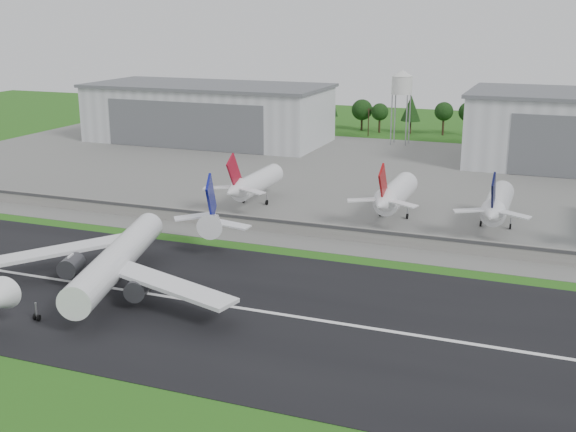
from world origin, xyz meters
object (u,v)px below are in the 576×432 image
at_px(parked_jet_red_a, 253,183).
at_px(parked_jet_red_b, 393,195).
at_px(ground_vehicle, 83,290).
at_px(main_airliner, 116,266).
at_px(parked_jet_navy, 497,205).

relative_size(parked_jet_red_a, parked_jet_red_b, 1.00).
height_order(ground_vehicle, parked_jet_red_a, parked_jet_red_a).
distance_m(ground_vehicle, parked_jet_red_b, 82.72).
bearing_deg(parked_jet_red_a, main_airliner, -88.76).
distance_m(main_airliner, ground_vehicle, 7.52).
relative_size(main_airliner, parked_jet_red_a, 1.86).
bearing_deg(ground_vehicle, main_airliner, -65.09).
relative_size(main_airliner, parked_jet_red_b, 1.86).
height_order(ground_vehicle, parked_jet_red_b, parked_jet_red_b).
bearing_deg(parked_jet_red_a, parked_jet_navy, 0.02).
relative_size(parked_jet_red_b, parked_jet_navy, 1.00).
height_order(parked_jet_red_a, parked_jet_red_b, parked_jet_red_b).
xyz_separation_m(main_airliner, parked_jet_navy, (62.66, 66.99, 1.36)).
distance_m(parked_jet_red_b, parked_jet_navy, 25.29).
relative_size(ground_vehicle, parked_jet_navy, 0.16).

